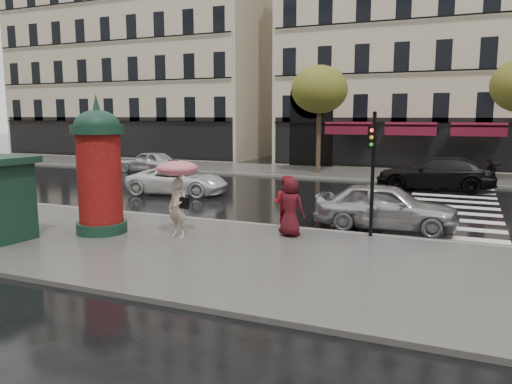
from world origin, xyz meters
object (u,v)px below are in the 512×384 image
at_px(car_black, 435,173).
at_px(morris_column, 99,167).
at_px(woman_umbrella, 178,185).
at_px(car_white, 178,181).
at_px(traffic_light, 372,162).
at_px(woman_red, 286,203).
at_px(car_silver, 386,206).
at_px(man_burgundy, 291,207).
at_px(car_far_silver, 149,162).

bearing_deg(car_black, morris_column, -35.81).
relative_size(woman_umbrella, car_white, 0.50).
height_order(woman_umbrella, traffic_light, traffic_light).
bearing_deg(woman_umbrella, traffic_light, 23.77).
bearing_deg(woman_red, car_silver, -144.14).
relative_size(man_burgundy, car_silver, 0.39).
bearing_deg(car_white, car_black, -67.74).
xyz_separation_m(woman_red, car_white, (-7.31, 5.57, -0.34)).
distance_m(woman_umbrella, morris_column, 2.54).
distance_m(woman_red, car_silver, 3.33).
height_order(car_silver, car_white, car_silver).
bearing_deg(car_white, man_burgundy, -135.92).
relative_size(traffic_light, car_silver, 0.81).
relative_size(car_white, car_black, 0.83).
bearing_deg(car_silver, car_white, 67.65).
relative_size(morris_column, car_white, 0.89).
bearing_deg(woman_red, man_burgundy, 122.04).
bearing_deg(woman_umbrella, car_black, 65.60).
height_order(man_burgundy, car_far_silver, man_burgundy).
bearing_deg(woman_red, woman_umbrella, 35.99).
xyz_separation_m(man_burgundy, traffic_light, (2.17, 0.85, 1.33)).
xyz_separation_m(morris_column, car_far_silver, (-8.78, 14.94, -1.42)).
bearing_deg(car_white, woman_red, -134.66).
height_order(car_silver, car_black, car_black).
height_order(car_white, car_far_silver, car_far_silver).
bearing_deg(man_burgundy, woman_umbrella, 36.73).
xyz_separation_m(woman_umbrella, woman_red, (2.64, 1.93, -0.66)).
height_order(car_white, car_black, car_black).
bearing_deg(woman_umbrella, man_burgundy, 25.43).
xyz_separation_m(car_white, car_far_silver, (-6.57, 7.03, 0.05)).
bearing_deg(woman_umbrella, car_silver, 36.20).
relative_size(car_silver, car_far_silver, 1.10).
relative_size(man_burgundy, traffic_light, 0.48).
xyz_separation_m(woman_umbrella, car_far_silver, (-11.24, 14.53, -0.95)).
bearing_deg(car_silver, morris_column, 116.41).
relative_size(woman_umbrella, car_black, 0.41).
height_order(woman_red, car_far_silver, woman_red).
distance_m(morris_column, traffic_light, 8.06).
relative_size(man_burgundy, morris_column, 0.42).
distance_m(car_white, car_black, 12.52).
xyz_separation_m(woman_red, morris_column, (-5.10, -2.34, 1.13)).
xyz_separation_m(traffic_light, car_black, (1.07, 11.43, -1.51)).
xyz_separation_m(woman_umbrella, car_white, (-4.67, 7.51, -1.00)).
bearing_deg(morris_column, man_burgundy, 18.46).
bearing_deg(traffic_light, morris_column, -160.68).
relative_size(woman_umbrella, morris_column, 0.56).
bearing_deg(car_silver, car_black, -7.68).
distance_m(woman_umbrella, car_silver, 6.66).
bearing_deg(car_black, car_far_silver, -96.94).
bearing_deg(morris_column, car_black, 58.39).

